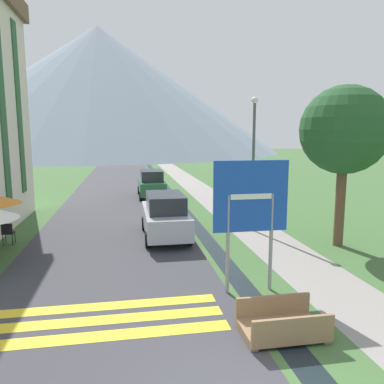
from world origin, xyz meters
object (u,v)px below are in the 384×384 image
(road_sign, at_px, (251,207))
(footbridge, at_px, (282,325))
(tree_by_path, at_px, (345,131))
(parked_car_far, at_px, (151,184))
(parked_car_near, at_px, (165,215))
(cafe_chair_far_left, at_px, (8,232))
(streetlamp, at_px, (253,154))

(road_sign, bearing_deg, footbridge, -91.04)
(road_sign, relative_size, tree_by_path, 0.59)
(road_sign, distance_m, parked_car_far, 15.92)
(parked_car_near, bearing_deg, tree_by_path, -19.57)
(cafe_chair_far_left, distance_m, streetlamp, 10.25)
(parked_car_far, relative_size, tree_by_path, 0.73)
(cafe_chair_far_left, xyz_separation_m, streetlamp, (9.84, 0.52, 2.83))
(road_sign, xyz_separation_m, parked_car_far, (-1.49, 15.79, -1.39))
(footbridge, relative_size, parked_car_far, 0.39)
(footbridge, relative_size, parked_car_near, 0.40)
(parked_car_near, height_order, cafe_chair_far_left, parked_car_near)
(parked_car_far, xyz_separation_m, cafe_chair_far_left, (-6.13, -10.15, -0.40))
(parked_car_near, relative_size, parked_car_far, 0.98)
(parked_car_near, distance_m, parked_car_far, 10.12)
(parked_car_far, xyz_separation_m, streetlamp, (3.71, -9.62, 2.44))
(road_sign, xyz_separation_m, footbridge, (-0.04, -2.27, -2.07))
(footbridge, bearing_deg, cafe_chair_far_left, 133.76)
(footbridge, xyz_separation_m, tree_by_path, (4.72, 5.70, 4.06))
(road_sign, distance_m, footbridge, 3.07)
(footbridge, bearing_deg, tree_by_path, 50.34)
(parked_car_far, bearing_deg, parked_car_near, -90.84)
(road_sign, xyz_separation_m, streetlamp, (2.22, 6.17, 1.04))
(road_sign, bearing_deg, tree_by_path, 36.21)
(parked_car_near, bearing_deg, streetlamp, 7.30)
(road_sign, relative_size, cafe_chair_far_left, 4.12)
(parked_car_far, height_order, cafe_chair_far_left, parked_car_far)
(parked_car_near, xyz_separation_m, parked_car_far, (0.15, 10.12, 0.00))
(road_sign, relative_size, parked_car_near, 0.83)
(parked_car_far, xyz_separation_m, tree_by_path, (6.18, -12.37, 3.38))
(parked_car_near, xyz_separation_m, cafe_chair_far_left, (-5.98, -0.03, -0.40))
(footbridge, distance_m, cafe_chair_far_left, 10.96)
(parked_car_near, xyz_separation_m, tree_by_path, (6.32, -2.25, 3.38))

